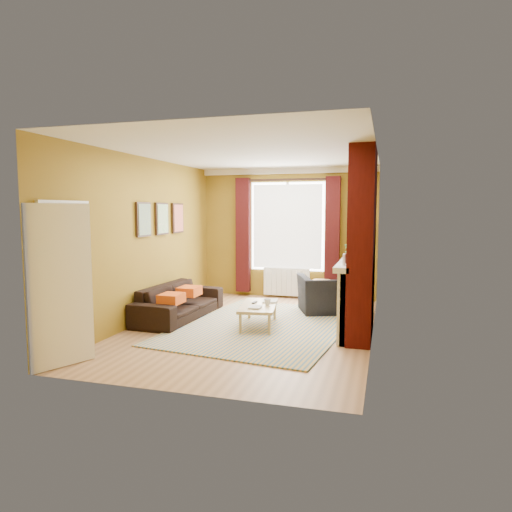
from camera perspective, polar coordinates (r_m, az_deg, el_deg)
name	(u,v)px	position (r m, az deg, el deg)	size (l,w,h in m)	color
ground	(252,328)	(7.51, -0.53, -8.95)	(5.50, 5.50, 0.00)	#906641
room_walls	(294,243)	(7.39, 4.80, 1.69)	(3.82, 5.54, 2.83)	olive
striped_rug	(264,326)	(7.59, 1.06, -8.72)	(3.00, 3.85, 0.02)	#356791
sofa	(179,301)	(8.20, -9.57, -5.63)	(2.05, 0.80, 0.60)	black
armchair	(329,294)	(8.59, 9.14, -4.76)	(1.07, 0.94, 0.70)	black
coffee_table	(259,307)	(7.48, 0.32, -6.39)	(0.72, 1.19, 0.37)	tan
wicker_stool	(322,291)	(9.59, 8.20, -4.34)	(0.41, 0.41, 0.47)	olive
floor_lamp	(360,234)	(9.37, 12.84, 2.73)	(0.31, 0.31, 1.82)	black
book_a	(250,307)	(7.25, -0.80, -6.36)	(0.19, 0.25, 0.02)	#999999
book_b	(263,301)	(7.73, 0.87, -5.60)	(0.23, 0.32, 0.02)	#999999
mug	(268,302)	(7.41, 1.45, -5.78)	(0.11, 0.11, 0.10)	#999999
tv_remote	(255,302)	(7.59, -0.19, -5.82)	(0.06, 0.16, 0.02)	black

